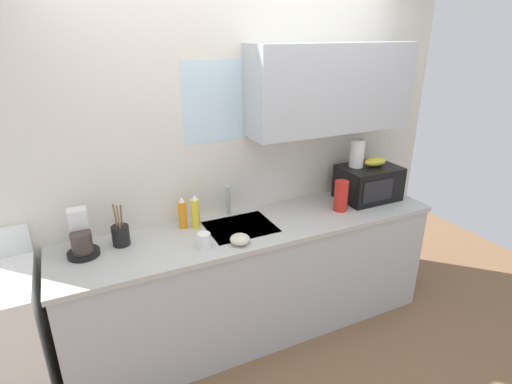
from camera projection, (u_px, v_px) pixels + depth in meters
The scene contains 13 objects.
kitchen_wall_assembly at pixel (256, 147), 3.01m from camera, with size 3.49×0.42×2.50m.
counter_unit at pixel (256, 278), 3.04m from camera, with size 2.72×0.63×0.90m.
sink_faucet at pixel (228, 201), 2.99m from camera, with size 0.03×0.03×0.23m, color #B2B5BA.
microwave at pixel (368, 183), 3.28m from camera, with size 0.46×0.35×0.27m.
banana_bunch at pixel (375, 162), 3.23m from camera, with size 0.20×0.11×0.07m, color gold.
paper_towel_roll at pixel (357, 153), 3.19m from camera, with size 0.11×0.11×0.22m, color white.
coffee_maker at pixel (81, 238), 2.47m from camera, with size 0.19×0.21×0.28m.
dish_soap_bottle_yellow at pixel (195, 212), 2.80m from camera, with size 0.06×0.06×0.24m.
dish_soap_bottle_orange at pixel (182, 213), 2.80m from camera, with size 0.06×0.06×0.23m.
cereal_canister at pixel (341, 196), 3.06m from camera, with size 0.10×0.10×0.23m, color red.
mug_white at pixel (204, 240), 2.56m from camera, with size 0.08×0.08×0.10m, color white.
utensil_crock at pixel (121, 235), 2.58m from camera, with size 0.11×0.11×0.29m.
small_bowl at pixel (240, 239), 2.61m from camera, with size 0.13×0.13×0.07m, color beige.
Camera 1 is at (-1.12, -2.32, 2.18)m, focal length 28.59 mm.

